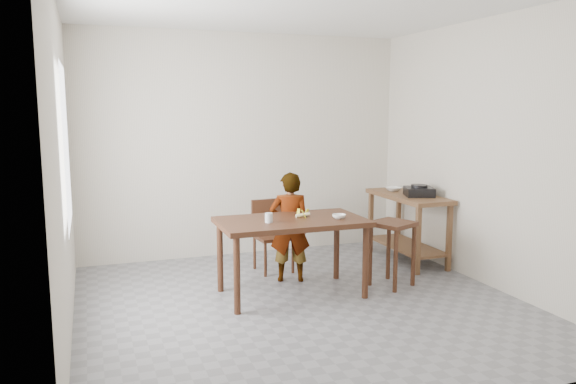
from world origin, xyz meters
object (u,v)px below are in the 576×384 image
object	(u,v)px
stool	(392,254)
dining_table	(291,257)
child	(290,227)
prep_counter	(407,228)
dining_chair	(273,236)

from	to	relation	value
stool	dining_table	bearing A→B (deg)	176.00
stool	child	bearing A→B (deg)	151.52
prep_counter	dining_chair	bearing A→B (deg)	175.72
prep_counter	dining_chair	xyz separation A→B (m)	(-1.63, 0.12, -0.01)
dining_table	prep_counter	size ratio (longest dim) A/B	1.17
dining_table	stool	distance (m)	1.07
dining_table	prep_counter	bearing A→B (deg)	22.15
child	stool	distance (m)	1.08
dining_chair	stool	size ratio (longest dim) A/B	1.18
dining_chair	dining_table	bearing A→B (deg)	-100.58
prep_counter	child	distance (m)	1.62
dining_table	stool	world-z (taller)	dining_table
dining_chair	child	bearing A→B (deg)	-87.26
stool	dining_chair	bearing A→B (deg)	137.48
dining_table	child	size ratio (longest dim) A/B	1.21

